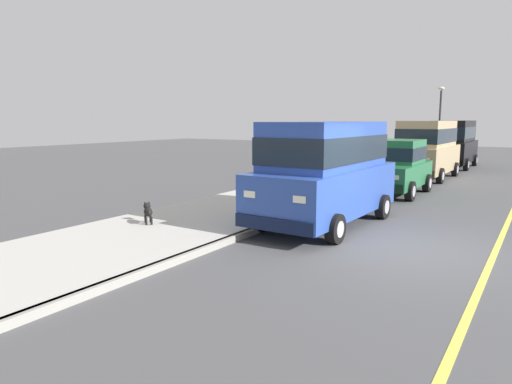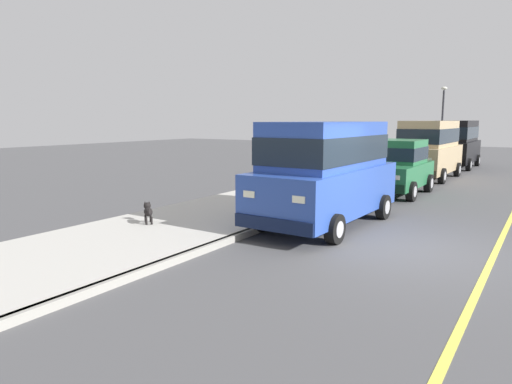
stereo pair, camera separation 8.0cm
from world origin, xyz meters
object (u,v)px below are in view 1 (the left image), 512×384
(car_green_hatchback, at_px, (395,166))
(dog_black, at_px, (148,211))
(car_tan_van, at_px, (427,147))
(car_black_van, at_px, (453,142))
(car_blue_van, at_px, (326,169))
(street_lamp, at_px, (440,114))

(car_green_hatchback, relative_size, dog_black, 6.25)
(car_tan_van, relative_size, car_black_van, 1.01)
(car_green_hatchback, height_order, dog_black, car_green_hatchback)
(car_blue_van, height_order, car_green_hatchback, car_blue_van)
(car_blue_van, distance_m, car_tan_van, 10.89)
(dog_black, bearing_deg, street_lamp, 84.90)
(car_tan_van, relative_size, dog_black, 8.11)
(car_blue_van, bearing_deg, car_tan_van, 90.03)
(car_green_hatchback, bearing_deg, car_black_van, 89.78)
(car_tan_van, xyz_separation_m, car_black_van, (0.12, 5.73, 0.00))
(car_green_hatchback, bearing_deg, car_tan_van, 90.87)
(car_blue_van, xyz_separation_m, car_green_hatchback, (0.07, 5.81, -0.42))
(car_blue_van, height_order, dog_black, car_blue_van)
(car_black_van, xyz_separation_m, dog_black, (-3.49, -19.25, -0.97))
(car_tan_van, distance_m, dog_black, 13.97)
(car_blue_van, relative_size, car_black_van, 1.01)
(street_lamp, bearing_deg, car_black_van, -68.16)
(car_green_hatchback, xyz_separation_m, car_tan_van, (-0.08, 5.08, 0.42))
(car_blue_van, xyz_separation_m, car_tan_van, (-0.01, 10.89, 0.00))
(car_green_hatchback, distance_m, car_black_van, 10.82)
(car_green_hatchback, relative_size, car_tan_van, 0.77)
(car_tan_van, xyz_separation_m, street_lamp, (-1.33, 9.33, 1.51))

